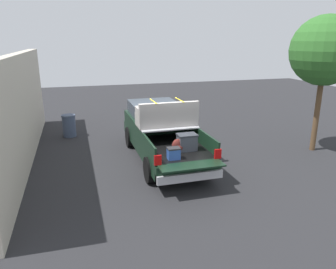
# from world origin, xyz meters

# --- Properties ---
(ground_plane) EXTENTS (40.00, 40.00, 0.00)m
(ground_plane) POSITION_xyz_m (0.00, 0.00, 0.00)
(ground_plane) COLOR #262628
(pickup_truck) EXTENTS (6.05, 2.06, 2.23)m
(pickup_truck) POSITION_xyz_m (0.36, -0.00, 0.95)
(pickup_truck) COLOR black
(pickup_truck) RESTS_ON ground_plane
(building_facade) EXTENTS (11.34, 0.36, 3.69)m
(building_facade) POSITION_xyz_m (1.30, 4.66, 1.85)
(building_facade) COLOR beige
(building_facade) RESTS_ON ground_plane
(tree_background) EXTENTS (2.51, 2.51, 5.01)m
(tree_background) POSITION_xyz_m (-0.65, -5.86, 3.74)
(tree_background) COLOR brown
(tree_background) RESTS_ON ground_plane
(trash_can) EXTENTS (0.60, 0.60, 0.98)m
(trash_can) POSITION_xyz_m (3.89, 3.22, 0.50)
(trash_can) COLOR #3F4C66
(trash_can) RESTS_ON ground_plane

